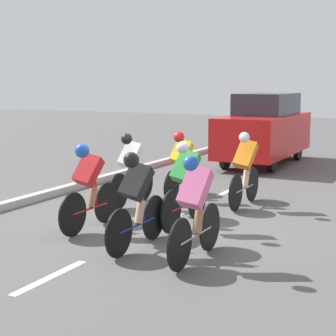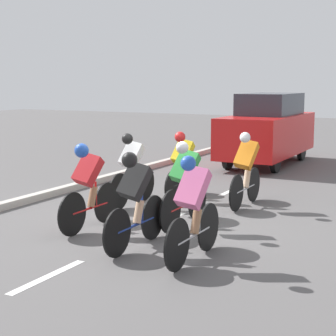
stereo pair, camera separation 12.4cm
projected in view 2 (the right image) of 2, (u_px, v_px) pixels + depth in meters
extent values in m
plane|color=#565454|center=(162.00, 223.00, 9.72)|extent=(60.00, 60.00, 0.00)
cube|color=white|center=(48.00, 276.00, 7.06)|extent=(0.12, 1.40, 0.01)
cube|color=white|center=(166.00, 221.00, 9.86)|extent=(0.12, 1.40, 0.01)
cube|color=white|center=(232.00, 190.00, 12.66)|extent=(0.12, 1.40, 0.01)
cube|color=#B7B2A8|center=(26.00, 200.00, 11.31)|extent=(0.20, 26.86, 0.14)
cylinder|color=black|center=(107.00, 203.00, 9.72)|extent=(0.03, 0.71, 0.71)
cylinder|color=black|center=(72.00, 214.00, 8.86)|extent=(0.03, 0.71, 0.71)
cylinder|color=red|center=(90.00, 208.00, 9.29)|extent=(0.04, 0.97, 0.04)
cylinder|color=red|center=(96.00, 194.00, 9.41)|extent=(0.04, 0.04, 0.42)
cylinder|color=green|center=(92.00, 202.00, 9.32)|extent=(0.07, 0.07, 0.16)
cylinder|color=#9E704C|center=(92.00, 197.00, 9.33)|extent=(0.12, 0.23, 0.36)
cube|color=red|center=(88.00, 170.00, 9.08)|extent=(0.41, 0.44, 0.57)
sphere|color=blue|center=(82.00, 151.00, 8.81)|extent=(0.23, 0.23, 0.23)
cylinder|color=black|center=(193.00, 179.00, 12.17)|extent=(0.03, 0.66, 0.66)
cylinder|color=black|center=(173.00, 186.00, 11.32)|extent=(0.03, 0.66, 0.66)
cylinder|color=black|center=(183.00, 183.00, 11.74)|extent=(0.04, 0.96, 0.04)
cylinder|color=black|center=(187.00, 172.00, 11.86)|extent=(0.04, 0.04, 0.42)
cylinder|color=white|center=(184.00, 178.00, 11.77)|extent=(0.07, 0.07, 0.16)
cylinder|color=beige|center=(185.00, 174.00, 11.78)|extent=(0.12, 0.23, 0.36)
cube|color=yellow|center=(183.00, 152.00, 11.54)|extent=(0.40, 0.44, 0.56)
sphere|color=red|center=(180.00, 137.00, 11.27)|extent=(0.22, 0.22, 0.22)
cylinder|color=black|center=(197.00, 200.00, 9.94)|extent=(0.03, 0.71, 0.71)
cylinder|color=black|center=(170.00, 212.00, 9.03)|extent=(0.03, 0.71, 0.71)
cylinder|color=red|center=(184.00, 205.00, 9.48)|extent=(0.04, 1.04, 0.04)
cylinder|color=red|center=(189.00, 191.00, 9.61)|extent=(0.04, 0.04, 0.42)
cylinder|color=green|center=(186.00, 199.00, 9.51)|extent=(0.07, 0.07, 0.16)
cylinder|color=tan|center=(187.00, 194.00, 9.52)|extent=(0.12, 0.23, 0.36)
cube|color=green|center=(185.00, 167.00, 9.27)|extent=(0.43, 0.47, 0.60)
sphere|color=white|center=(182.00, 148.00, 9.00)|extent=(0.20, 0.20, 0.20)
cylinder|color=black|center=(145.00, 183.00, 11.57)|extent=(0.03, 0.71, 0.71)
cylinder|color=black|center=(119.00, 192.00, 10.68)|extent=(0.03, 0.71, 0.71)
cylinder|color=#B7B7BC|center=(133.00, 187.00, 11.12)|extent=(0.04, 1.01, 0.04)
cylinder|color=#B7B7BC|center=(137.00, 176.00, 11.25)|extent=(0.04, 0.04, 0.42)
cylinder|color=yellow|center=(134.00, 182.00, 11.15)|extent=(0.07, 0.07, 0.16)
cylinder|color=beige|center=(135.00, 178.00, 11.16)|extent=(0.12, 0.23, 0.36)
cube|color=white|center=(132.00, 155.00, 10.92)|extent=(0.41, 0.45, 0.57)
sphere|color=black|center=(127.00, 139.00, 10.65)|extent=(0.21, 0.21, 0.21)
cylinder|color=black|center=(254.00, 185.00, 11.43)|extent=(0.03, 0.71, 0.71)
cylinder|color=black|center=(236.00, 193.00, 10.56)|extent=(0.03, 0.71, 0.71)
cylinder|color=#B7B7BC|center=(245.00, 189.00, 10.99)|extent=(0.04, 0.99, 0.04)
cylinder|color=#B7B7BC|center=(249.00, 177.00, 11.11)|extent=(0.04, 0.04, 0.42)
cylinder|color=green|center=(246.00, 183.00, 11.02)|extent=(0.07, 0.07, 0.16)
cylinder|color=beige|center=(247.00, 179.00, 11.03)|extent=(0.12, 0.23, 0.36)
cube|color=orange|center=(246.00, 155.00, 10.78)|extent=(0.41, 0.47, 0.60)
sphere|color=white|center=(245.00, 137.00, 10.51)|extent=(0.20, 0.20, 0.20)
cylinder|color=black|center=(153.00, 217.00, 8.69)|extent=(0.03, 0.69, 0.69)
cylinder|color=black|center=(117.00, 233.00, 7.79)|extent=(0.03, 0.69, 0.69)
cylinder|color=navy|center=(136.00, 225.00, 8.24)|extent=(0.04, 1.02, 0.04)
cylinder|color=navy|center=(142.00, 208.00, 8.36)|extent=(0.04, 0.04, 0.42)
cylinder|color=white|center=(138.00, 217.00, 8.27)|extent=(0.07, 0.07, 0.16)
cylinder|color=#DBAD84|center=(139.00, 212.00, 8.28)|extent=(0.12, 0.23, 0.36)
cube|color=black|center=(135.00, 182.00, 8.03)|extent=(0.41, 0.45, 0.58)
sphere|color=black|center=(129.00, 160.00, 7.76)|extent=(0.22, 0.22, 0.22)
cylinder|color=black|center=(208.00, 227.00, 8.10)|extent=(0.03, 0.70, 0.70)
cylinder|color=black|center=(177.00, 245.00, 7.22)|extent=(0.03, 0.70, 0.70)
cylinder|color=#B7B7BC|center=(194.00, 235.00, 7.66)|extent=(0.04, 1.01, 0.04)
cylinder|color=#B7B7BC|center=(199.00, 218.00, 7.78)|extent=(0.04, 0.04, 0.42)
cylinder|color=white|center=(195.00, 227.00, 7.69)|extent=(0.07, 0.07, 0.16)
cylinder|color=#9E704C|center=(196.00, 221.00, 7.70)|extent=(0.12, 0.23, 0.36)
cube|color=pink|center=(193.00, 188.00, 7.45)|extent=(0.38, 0.47, 0.59)
sphere|color=blue|center=(188.00, 163.00, 7.19)|extent=(0.20, 0.20, 0.20)
cylinder|color=black|center=(275.00, 161.00, 15.05)|extent=(0.14, 0.64, 0.64)
cylinder|color=black|center=(228.00, 158.00, 15.67)|extent=(0.14, 0.64, 0.64)
cylinder|color=black|center=(302.00, 150.00, 17.47)|extent=(0.14, 0.64, 0.64)
cylinder|color=black|center=(260.00, 148.00, 18.09)|extent=(0.14, 0.64, 0.64)
cube|color=red|center=(267.00, 134.00, 16.48)|extent=(1.70, 4.46, 1.14)
cube|color=#2D333D|center=(270.00, 104.00, 16.54)|extent=(1.39, 2.45, 0.63)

